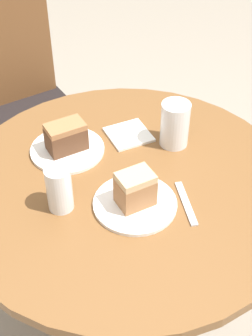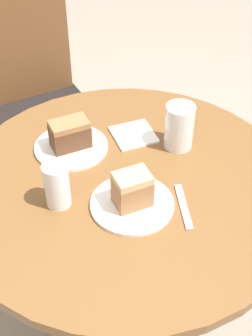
% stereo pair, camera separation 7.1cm
% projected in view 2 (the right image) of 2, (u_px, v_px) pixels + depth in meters
% --- Properties ---
extents(ground_plane, '(8.00, 8.00, 0.00)m').
position_uv_depth(ground_plane, '(126.00, 330.00, 1.76)').
color(ground_plane, gray).
extents(table, '(0.92, 0.92, 0.77)m').
position_uv_depth(table, '(126.00, 223.00, 1.37)').
color(table, brown).
rests_on(table, ground_plane).
extents(chair, '(0.46, 0.51, 0.92)m').
position_uv_depth(chair, '(45.00, 107.00, 2.03)').
color(chair, brown).
rests_on(chair, ground_plane).
extents(plate_near, '(0.21, 0.21, 0.01)m').
position_uv_depth(plate_near, '(132.00, 204.00, 1.18)').
color(plate_near, white).
rests_on(plate_near, table).
extents(plate_far, '(0.21, 0.21, 0.01)m').
position_uv_depth(plate_far, '(71.00, 147.00, 1.35)').
color(plate_far, white).
rests_on(plate_far, table).
extents(cake_slice_near, '(0.09, 0.07, 0.09)m').
position_uv_depth(cake_slice_near, '(132.00, 189.00, 1.14)').
color(cake_slice_near, '#9E6B42').
rests_on(cake_slice_near, plate_near).
extents(cake_slice_far, '(0.11, 0.08, 0.08)m').
position_uv_depth(cake_slice_far, '(70.00, 134.00, 1.32)').
color(cake_slice_far, brown).
rests_on(cake_slice_far, plate_far).
extents(glass_lemonade, '(0.06, 0.06, 0.12)m').
position_uv_depth(glass_lemonade, '(57.00, 187.00, 1.15)').
color(glass_lemonade, beige).
rests_on(glass_lemonade, table).
extents(glass_water, '(0.08, 0.08, 0.13)m').
position_uv_depth(glass_water, '(179.00, 129.00, 1.33)').
color(glass_water, silver).
rests_on(glass_water, table).
extents(napkin_stack, '(0.12, 0.12, 0.01)m').
position_uv_depth(napkin_stack, '(134.00, 135.00, 1.40)').
color(napkin_stack, white).
rests_on(napkin_stack, table).
extents(fork, '(0.06, 0.15, 0.00)m').
position_uv_depth(fork, '(183.00, 206.00, 1.18)').
color(fork, silver).
rests_on(fork, table).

